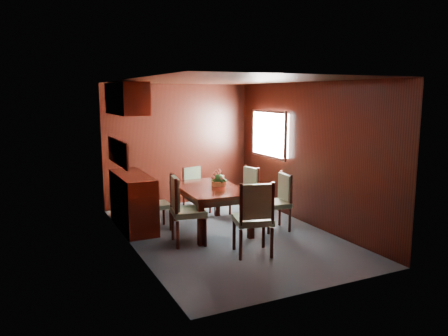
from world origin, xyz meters
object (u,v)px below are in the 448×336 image
chair_head (254,215)px  chair_right_near (279,198)px  sideboard (133,201)px  dining_table (210,193)px  chair_left_near (183,206)px  flower_centerpiece (219,178)px

chair_head → chair_right_near: bearing=57.2°
sideboard → dining_table: sideboard is taller
dining_table → chair_left_near: 0.81m
chair_right_near → flower_centerpiece: (-0.82, 0.56, 0.31)m
sideboard → chair_head: chair_head is taller
sideboard → flower_centerpiece: flower_centerpiece is taller
chair_left_near → chair_head: 1.13m
chair_left_near → chair_head: chair_head is taller
chair_left_near → sideboard: bearing=-147.4°
chair_left_near → chair_head: (0.70, -0.88, 0.01)m
sideboard → chair_head: (1.17, -2.00, 0.13)m
sideboard → chair_right_near: bearing=-27.8°
dining_table → flower_centerpiece: 0.30m
dining_table → chair_right_near: size_ratio=1.65×
sideboard → dining_table: 1.29m
dining_table → chair_right_near: 1.13m
chair_right_near → chair_left_near: bearing=97.7°
dining_table → flower_centerpiece: (0.19, 0.06, 0.23)m
dining_table → chair_head: 1.37m
sideboard → dining_table: bearing=-29.2°
sideboard → chair_left_near: (0.47, -1.11, 0.12)m
chair_head → chair_left_near: bearing=143.1°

